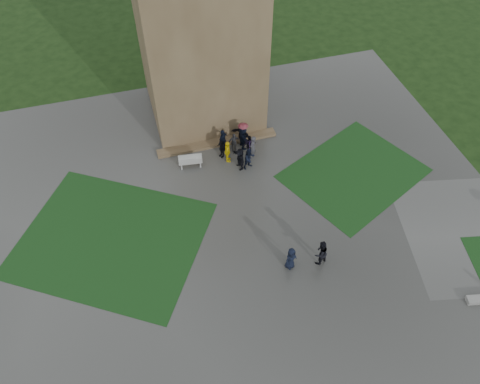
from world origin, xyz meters
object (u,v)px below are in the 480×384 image
object	(u,v)px
tower	(196,1)
pedestrian_mid	(291,258)
pedestrian_near	(321,253)
bench	(190,161)

from	to	relation	value
tower	pedestrian_mid	world-z (taller)	tower
tower	pedestrian_near	xyz separation A→B (m)	(3.32, -16.12, -8.03)
pedestrian_near	pedestrian_mid	bearing A→B (deg)	-25.54
pedestrian_mid	pedestrian_near	size ratio (longest dim) A/B	0.89
tower	bench	world-z (taller)	tower
pedestrian_mid	pedestrian_near	bearing A→B (deg)	-32.96
bench	pedestrian_near	xyz separation A→B (m)	(5.69, -10.02, 0.45)
tower	bench	size ratio (longest dim) A/B	10.50
tower	pedestrian_near	size ratio (longest dim) A/B	9.47
tower	pedestrian_mid	xyz separation A→B (m)	(1.54, -15.92, -8.14)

